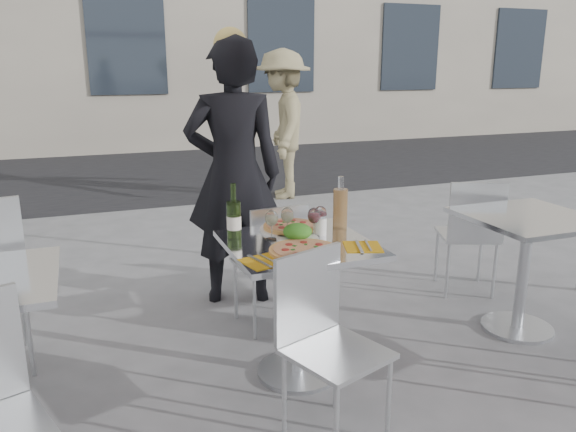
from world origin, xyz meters
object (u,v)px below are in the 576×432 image
object	(u,v)px
main_table	(298,281)
wineglass_white_a	(272,219)
chair_near	(323,330)
wine_bottle	(234,218)
pizza_near	(304,250)
salad_plate	(298,233)
carafe	(340,207)
wineglass_red_b	(320,215)
wineglass_white_b	(287,216)
woman_diner	(234,174)
chair_far	(273,256)
pedestrian_b	(283,125)
side_chair_rfar	(471,228)
sugar_shaker	(321,225)
napkin_left	(263,261)
pizza_far	(290,227)
wineglass_red_a	(314,217)
side_table_right	(526,249)
napkin_right	(363,246)

from	to	relation	value
main_table	wineglass_white_a	size ratio (longest dim) A/B	4.76
chair_near	wine_bottle	distance (m)	0.77
pizza_near	salad_plate	world-z (taller)	salad_plate
salad_plate	carafe	size ratio (longest dim) A/B	0.76
main_table	wineglass_red_b	xyz separation A→B (m)	(0.16, 0.08, 0.32)
wine_bottle	wineglass_white_b	size ratio (longest dim) A/B	1.87
main_table	woman_diner	world-z (taller)	woman_diner
chair_far	pedestrian_b	xyz separation A→B (m)	(1.34, 3.48, 0.43)
side_chair_rfar	sugar_shaker	distance (m)	1.52
side_chair_rfar	wine_bottle	bearing A→B (deg)	34.88
napkin_left	chair_far	bearing A→B (deg)	53.80
woman_diner	salad_plate	bearing A→B (deg)	106.07
woman_diner	side_chair_rfar	bearing A→B (deg)	175.39
pizza_far	wineglass_red_a	size ratio (longest dim) A/B	2.12
wine_bottle	wineglass_white_b	xyz separation A→B (m)	(0.28, -0.04, -0.00)
salad_plate	wine_bottle	world-z (taller)	wine_bottle
wineglass_white_b	wineglass_red_a	bearing A→B (deg)	-24.52
pizza_near	wineglass_white_b	world-z (taller)	wineglass_white_b
side_chair_rfar	wineglass_red_a	distance (m)	1.58
wineglass_red_b	napkin_left	xyz separation A→B (m)	(-0.42, -0.30, -0.11)
wine_bottle	napkin_left	bearing A→B (deg)	-85.07
side_table_right	wineglass_white_a	size ratio (longest dim) A/B	4.76
chair_far	wine_bottle	distance (m)	0.64
side_chair_rfar	woman_diner	xyz separation A→B (m)	(-1.59, 0.53, 0.40)
pizza_near	salad_plate	xyz separation A→B (m)	(0.04, 0.20, 0.03)
wineglass_red_b	napkin_right	distance (m)	0.31
salad_plate	woman_diner	bearing A→B (deg)	92.24
side_chair_rfar	salad_plate	xyz separation A→B (m)	(-1.55, -0.55, 0.28)
pizza_near	carafe	size ratio (longest dim) A/B	1.19
chair_far	side_chair_rfar	world-z (taller)	side_chair_rfar
pizza_far	wineglass_white_b	distance (m)	0.15
woman_diner	napkin_left	distance (m)	1.36
chair_near	salad_plate	world-z (taller)	chair_near
woman_diner	pizza_near	bearing A→B (deg)	103.74
wineglass_white_a	napkin_left	distance (m)	0.36
woman_diner	salad_plate	size ratio (longest dim) A/B	8.24
carafe	napkin_right	distance (m)	0.37
napkin_right	pedestrian_b	bearing A→B (deg)	93.65
side_table_right	napkin_right	bearing A→B (deg)	-171.35
pedestrian_b	salad_plate	bearing A→B (deg)	-2.84
side_table_right	pedestrian_b	world-z (taller)	pedestrian_b
side_table_right	sugar_shaker	distance (m)	1.37
chair_near	carafe	bearing A→B (deg)	39.31
wine_bottle	wineglass_white_a	distance (m)	0.19
side_chair_rfar	salad_plate	distance (m)	1.67
side_table_right	carafe	distance (m)	1.24
pizza_near	pedestrian_b	bearing A→B (deg)	71.23
side_table_right	woman_diner	size ratio (longest dim) A/B	0.41
salad_plate	napkin_left	distance (m)	0.37
wine_bottle	wineglass_red_a	distance (m)	0.42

